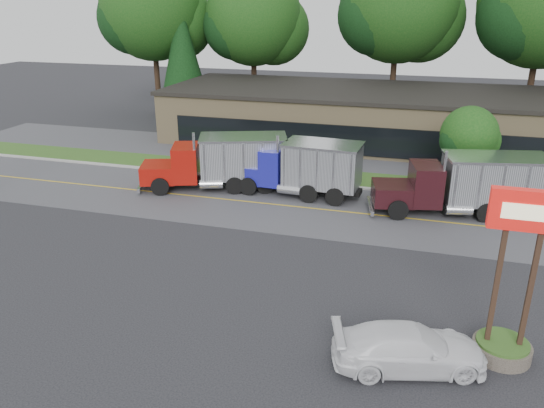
{
  "coord_description": "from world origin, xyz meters",
  "views": [
    {
      "loc": [
        7.21,
        -18.88,
        11.22
      ],
      "look_at": [
        0.43,
        4.58,
        1.8
      ],
      "focal_mm": 35.0,
      "sensor_mm": 36.0,
      "label": 1
    }
  ],
  "objects_px": {
    "dump_truck_red": "(223,161)",
    "dump_truck_blue": "(305,167)",
    "rally_car": "(409,348)",
    "dump_truck_maroon": "(470,183)",
    "bilo_sign": "(510,304)"
  },
  "relations": [
    {
      "from": "dump_truck_red",
      "to": "dump_truck_blue",
      "type": "bearing_deg",
      "value": 162.66
    },
    {
      "from": "dump_truck_red",
      "to": "rally_car",
      "type": "relative_size",
      "value": 1.88
    },
    {
      "from": "dump_truck_blue",
      "to": "rally_car",
      "type": "height_order",
      "value": "dump_truck_blue"
    },
    {
      "from": "rally_car",
      "to": "dump_truck_maroon",
      "type": "bearing_deg",
      "value": -25.96
    },
    {
      "from": "dump_truck_red",
      "to": "dump_truck_maroon",
      "type": "relative_size",
      "value": 0.97
    },
    {
      "from": "bilo_sign",
      "to": "rally_car",
      "type": "xyz_separation_m",
      "value": [
        -3.0,
        -1.41,
        -1.3
      ]
    },
    {
      "from": "dump_truck_red",
      "to": "dump_truck_maroon",
      "type": "distance_m",
      "value": 14.63
    },
    {
      "from": "dump_truck_maroon",
      "to": "dump_truck_blue",
      "type": "bearing_deg",
      "value": -14.71
    },
    {
      "from": "rally_car",
      "to": "dump_truck_red",
      "type": "bearing_deg",
      "value": 23.04
    },
    {
      "from": "bilo_sign",
      "to": "dump_truck_maroon",
      "type": "xyz_separation_m",
      "value": [
        -0.46,
        13.13,
        -0.21
      ]
    },
    {
      "from": "bilo_sign",
      "to": "dump_truck_blue",
      "type": "distance_m",
      "value": 16.81
    },
    {
      "from": "dump_truck_red",
      "to": "rally_car",
      "type": "distance_m",
      "value": 19.19
    },
    {
      "from": "dump_truck_red",
      "to": "bilo_sign",
      "type": "bearing_deg",
      "value": 119.28
    },
    {
      "from": "bilo_sign",
      "to": "dump_truck_maroon",
      "type": "height_order",
      "value": "bilo_sign"
    },
    {
      "from": "bilo_sign",
      "to": "dump_truck_maroon",
      "type": "bearing_deg",
      "value": 92.01
    }
  ]
}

